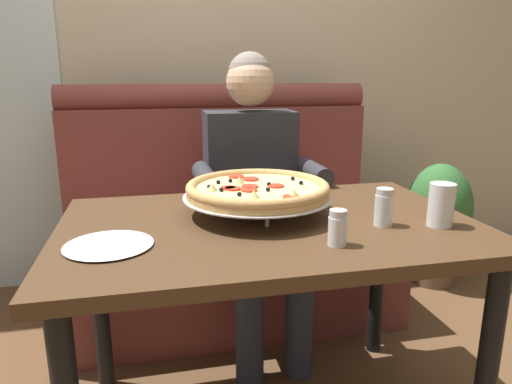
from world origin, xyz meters
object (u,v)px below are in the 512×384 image
dining_table (269,249)px  diner_main (255,184)px  booth_bench (226,233)px  shaker_parmesan (337,230)px  shaker_oregano (384,210)px  plate_near_left (109,243)px  pizza (258,190)px  potted_plant (438,218)px  drinking_glass (441,208)px

dining_table → diner_main: diner_main is taller
booth_bench → shaker_parmesan: size_ratio=16.30×
shaker_parmesan → shaker_oregano: size_ratio=0.86×
plate_near_left → shaker_oregano: bearing=0.3°
booth_bench → pizza: size_ratio=3.32×
plate_near_left → potted_plant: plate_near_left is taller
booth_bench → drinking_glass: 1.20m
diner_main → potted_plant: (1.13, 0.29, -0.32)m
diner_main → potted_plant: diner_main is taller
diner_main → dining_table: bearing=-98.2°
shaker_parmesan → shaker_oregano: 0.23m
diner_main → shaker_parmesan: bearing=-87.5°
shaker_oregano → pizza: bearing=150.6°
diner_main → plate_near_left: (-0.55, -0.72, 0.04)m
diner_main → plate_near_left: bearing=-127.4°
potted_plant → shaker_parmesan: bearing=-133.9°
dining_table → shaker_parmesan: size_ratio=12.98×
shaker_oregano → potted_plant: 1.40m
booth_bench → shaker_oregano: 1.11m
plate_near_left → potted_plant: (1.68, 1.01, -0.36)m
dining_table → drinking_glass: bearing=-17.4°
potted_plant → drinking_glass: bearing=-124.7°
shaker_parmesan → drinking_glass: size_ratio=0.75×
diner_main → drinking_glass: bearing=-62.3°
booth_bench → diner_main: size_ratio=1.25×
booth_bench → dining_table: booth_bench is taller
booth_bench → shaker_parmesan: booth_bench is taller
dining_table → shaker_oregano: shaker_oregano is taller
dining_table → diner_main: 0.62m
shaker_parmesan → plate_near_left: (-0.59, 0.12, -0.03)m
plate_near_left → booth_bench: bearing=64.8°
diner_main → drinking_glass: size_ratio=9.80×
dining_table → plate_near_left: size_ratio=5.42×
dining_table → plate_near_left: 0.49m
booth_bench → drinking_glass: size_ratio=12.24×
diner_main → drinking_glass: (0.40, -0.76, 0.09)m
dining_table → shaker_parmesan: shaker_parmesan is taller
booth_bench → pizza: 0.90m
pizza → plate_near_left: size_ratio=2.05×
booth_bench → plate_near_left: booth_bench is taller
plate_near_left → drinking_glass: size_ratio=1.80×
shaker_parmesan → potted_plant: size_ratio=0.14×
pizza → potted_plant: bearing=33.5°
dining_table → shaker_parmesan: 0.30m
drinking_glass → shaker_parmesan: bearing=-166.7°
pizza → plate_near_left: pizza is taller
diner_main → shaker_oregano: (0.24, -0.72, 0.08)m
drinking_glass → potted_plant: size_ratio=0.19×
dining_table → shaker_parmesan: bearing=-62.2°
shaker_parmesan → potted_plant: shaker_parmesan is taller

